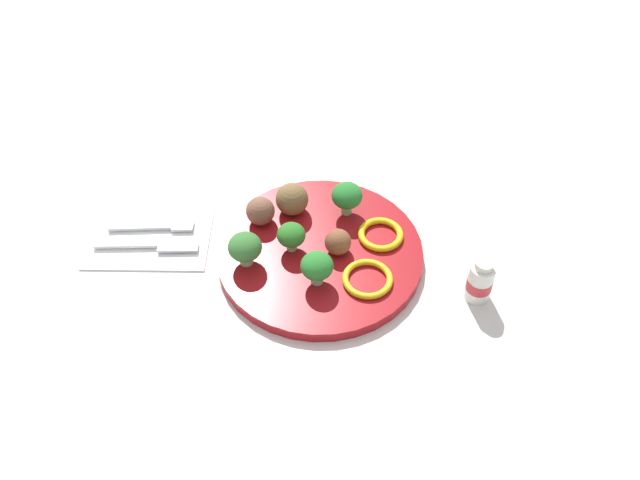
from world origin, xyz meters
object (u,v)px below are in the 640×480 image
Objects in this scene: broccoli_floret_mid_left at (245,248)px; knife at (151,245)px; broccoli_floret_front_left at (291,235)px; meatball_mid_right at (338,240)px; broccoli_floret_center at (347,196)px; napkin at (149,238)px; meatball_back_right at (292,199)px; yogurt_bottle at (480,281)px; meatball_near_rim at (260,211)px; fork at (156,226)px; pepper_ring_mid_right at (381,234)px; plate at (320,254)px; pepper_ring_far_rim at (368,279)px; broccoli_floret_mid_right at (317,267)px.

broccoli_floret_mid_left is 0.15m from knife.
meatball_mid_right is (0.06, 0.00, -0.01)m from broccoli_floret_front_left.
broccoli_floret_center is at bearing 46.28° from broccoli_floret_front_left.
meatball_mid_right is at bearing -3.28° from napkin.
meatball_back_right is 0.69× the size of yogurt_bottle.
yogurt_bottle is (0.30, -0.10, -0.01)m from meatball_near_rim.
pepper_ring_mid_right is at bearing -1.24° from fork.
fork is at bearing 168.60° from yogurt_bottle.
plate is 0.04m from meatball_mid_right.
broccoli_floret_mid_left reaches higher than meatball_mid_right.
meatball_near_rim is 0.18m from pepper_ring_far_rim.
pepper_ring_mid_right is at bearing 25.31° from meatball_mid_right.
broccoli_floret_front_left is 0.13m from pepper_ring_mid_right.
broccoli_floret_center is (0.03, 0.07, 0.04)m from plate.
broccoli_floret_mid_right is (0.10, -0.03, 0.00)m from broccoli_floret_mid_left.
knife is at bearing -162.17° from meatball_near_rim.
pepper_ring_mid_right is at bearing -6.18° from meatball_near_rim.
broccoli_floret_center reaches higher than meatball_back_right.
broccoli_floret_front_left is at bearing -177.62° from meatball_mid_right.
meatball_mid_right is at bearing -154.69° from pepper_ring_mid_right.
broccoli_floret_front_left is at bearing -0.15° from knife.
pepper_ring_mid_right is 0.52× the size of fork.
broccoli_floret_center is at bearing 11.59° from napkin.
broccoli_floret_center reaches higher than pepper_ring_mid_right.
pepper_ring_far_rim is 0.99× the size of yogurt_bottle.
plate is 2.31× the size of fork.
broccoli_floret_mid_left and broccoli_floret_mid_right have the same top height.
meatball_mid_right reaches higher than napkin.
napkin is at bearing 171.09° from yogurt_bottle.
broccoli_floret_mid_right reaches higher than meatball_back_right.
pepper_ring_mid_right is 0.32m from napkin.
broccoli_floret_front_left is 0.06m from broccoli_floret_mid_left.
pepper_ring_far_rim is 0.46× the size of knife.
meatball_back_right reaches higher than pepper_ring_mid_right.
meatball_near_rim is (-0.11, 0.05, 0.00)m from meatball_mid_right.
pepper_ring_mid_right is (0.17, -0.02, -0.02)m from meatball_near_rim.
meatball_near_rim is (0.01, 0.08, -0.01)m from broccoli_floret_mid_left.
broccoli_floret_mid_right is at bearing -112.00° from meatball_mid_right.
yogurt_bottle is (0.44, -0.05, 0.02)m from knife.
broccoli_floret_center is at bearing 12.40° from meatball_near_rim.
broccoli_floret_center is 0.13m from pepper_ring_far_rim.
plate is 5.56× the size of broccoli_floret_center.
meatball_mid_right is at bearing 127.92° from pepper_ring_far_rim.
meatball_near_rim is 0.28× the size of knife.
napkin is at bearing 163.04° from broccoli_floret_mid_right.
broccoli_floret_center reaches higher than napkin.
pepper_ring_far_rim is at bearing -33.00° from meatball_near_rim.
meatball_mid_right is at bearing -7.48° from fork.
yogurt_bottle is (0.31, -0.02, -0.01)m from broccoli_floret_mid_left.
broccoli_floret_center is at bearing 144.24° from yogurt_bottle.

